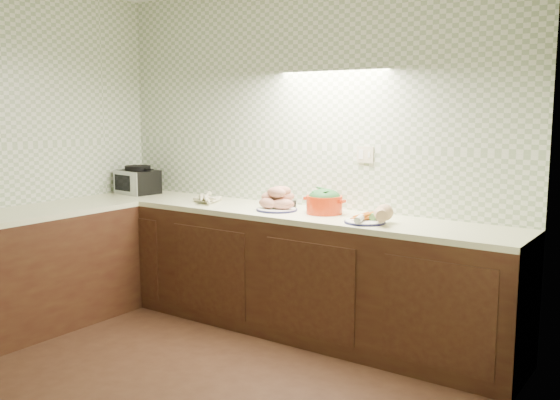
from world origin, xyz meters
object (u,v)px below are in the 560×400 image
Objects in this scene: onion_bowl at (286,202)px; veg_plate at (375,216)px; dutch_oven at (324,202)px; sweet_potato_plate at (277,201)px; toaster_oven at (138,181)px; parsnip_pile at (205,199)px.

veg_plate is (0.84, -0.20, 0.00)m from onion_bowl.
dutch_oven is 0.91× the size of veg_plate.
sweet_potato_plate is at bearing -83.34° from onion_bowl.
toaster_oven is at bearing -176.39° from onion_bowl.
sweet_potato_plate reaches higher than parsnip_pile.
parsnip_pile is 1.54m from veg_plate.
parsnip_pile is at bearing 3.41° from toaster_oven.
toaster_oven is 1.17× the size of dutch_oven.
toaster_oven reaches higher than veg_plate.
onion_bowl is at bearing 168.32° from dutch_oven.
sweet_potato_plate is 0.87× the size of veg_plate.
onion_bowl is 0.45× the size of dutch_oven.
veg_plate is at bearing -16.60° from dutch_oven.
toaster_oven reaches higher than dutch_oven.
sweet_potato_plate is 0.96× the size of dutch_oven.
veg_plate is at bearing -1.86° from parsnip_pile.
parsnip_pile is 1.13× the size of sweet_potato_plate.
onion_bowl is (-0.02, 0.14, -0.03)m from sweet_potato_plate.
sweet_potato_plate is 0.15m from onion_bowl.
veg_plate is (0.46, -0.13, -0.04)m from dutch_oven.
sweet_potato_plate is at bearing 0.45° from parsnip_pile.
onion_bowl is (1.53, 0.10, -0.07)m from toaster_oven.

